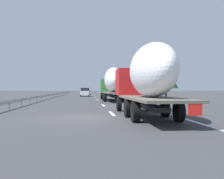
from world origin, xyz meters
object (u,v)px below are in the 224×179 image
at_px(truck_trailing, 147,77).
at_px(road_sign, 114,86).
at_px(car_white_van, 85,92).
at_px(car_blue_sedan, 86,91).
at_px(truck_lead, 112,82).

bearing_deg(truck_trailing, road_sign, -3.76).
relative_size(truck_trailing, car_white_van, 2.72).
xyz_separation_m(truck_trailing, car_blue_sedan, (57.96, 3.39, -1.43)).
relative_size(truck_trailing, car_blue_sedan, 3.01).
xyz_separation_m(truck_trailing, road_sign, (47.21, -3.10, -0.22)).
xyz_separation_m(car_white_van, road_sign, (5.85, -6.85, 1.20)).
distance_m(truck_trailing, car_blue_sedan, 58.08).
relative_size(truck_lead, road_sign, 4.65).
bearing_deg(road_sign, truck_trailing, 176.24).
bearing_deg(road_sign, car_blue_sedan, 31.10).
relative_size(car_blue_sedan, road_sign, 1.31).
distance_m(truck_lead, truck_trailing, 20.70).
bearing_deg(car_white_van, road_sign, -49.52).
xyz_separation_m(car_blue_sedan, road_sign, (-10.75, -6.49, 1.20)).
xyz_separation_m(truck_lead, car_white_van, (20.66, 3.75, -1.59)).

